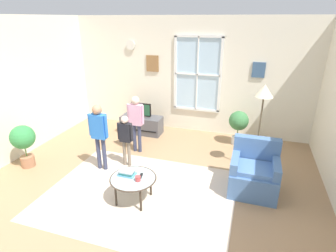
# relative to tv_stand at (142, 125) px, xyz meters

# --- Properties ---
(ground_plane) EXTENTS (6.50, 6.89, 0.02)m
(ground_plane) POSITION_rel_tv_stand_xyz_m (1.01, -2.55, -0.23)
(ground_plane) COLOR #9E7A56
(back_wall) EXTENTS (5.90, 0.17, 2.79)m
(back_wall) POSITION_rel_tv_stand_xyz_m (1.02, 0.65, 1.18)
(back_wall) COLOR silver
(back_wall) RESTS_ON ground_plane
(area_rug) EXTENTS (3.07, 2.38, 0.01)m
(area_rug) POSITION_rel_tv_stand_xyz_m (0.98, -2.38, -0.22)
(area_rug) COLOR #C6B29E
(area_rug) RESTS_ON ground_plane
(tv_stand) EXTENTS (1.03, 0.44, 0.44)m
(tv_stand) POSITION_rel_tv_stand_xyz_m (0.00, 0.00, 0.00)
(tv_stand) COLOR #4C4C51
(tv_stand) RESTS_ON ground_plane
(television) EXTENTS (0.51, 0.08, 0.35)m
(television) POSITION_rel_tv_stand_xyz_m (0.00, -0.00, 0.40)
(television) COLOR #4C4C4C
(television) RESTS_ON tv_stand
(armchair) EXTENTS (0.76, 0.74, 0.87)m
(armchair) POSITION_rel_tv_stand_xyz_m (2.75, -1.69, 0.11)
(armchair) COLOR #476B9E
(armchair) RESTS_ON ground_plane
(coffee_table) EXTENTS (0.73, 0.73, 0.42)m
(coffee_table) POSITION_rel_tv_stand_xyz_m (0.95, -2.57, 0.17)
(coffee_table) COLOR #99B2B7
(coffee_table) RESTS_ON ground_plane
(book_stack) EXTENTS (0.26, 0.18, 0.08)m
(book_stack) POSITION_rel_tv_stand_xyz_m (0.83, -2.52, 0.24)
(book_stack) COLOR #5798BE
(book_stack) RESTS_ON coffee_table
(cup) EXTENTS (0.08, 0.08, 0.08)m
(cup) POSITION_rel_tv_stand_xyz_m (1.06, -2.62, 0.24)
(cup) COLOR #BF3F3F
(cup) RESTS_ON coffee_table
(remote_near_books) EXTENTS (0.06, 0.14, 0.02)m
(remote_near_books) POSITION_rel_tv_stand_xyz_m (1.06, -2.49, 0.21)
(remote_near_books) COLOR black
(remote_near_books) RESTS_ON coffee_table
(person_pink_shirt) EXTENTS (0.38, 0.17, 1.25)m
(person_pink_shirt) POSITION_rel_tv_stand_xyz_m (0.31, -0.98, 0.56)
(person_pink_shirt) COLOR #333851
(person_pink_shirt) RESTS_ON ground_plane
(person_black_shirt) EXTENTS (0.31, 0.14, 1.04)m
(person_black_shirt) POSITION_rel_tv_stand_xyz_m (0.36, -1.60, 0.43)
(person_black_shirt) COLOR #726656
(person_black_shirt) RESTS_ON ground_plane
(person_blue_shirt) EXTENTS (0.39, 0.18, 1.30)m
(person_blue_shirt) POSITION_rel_tv_stand_xyz_m (-0.04, -1.86, 0.59)
(person_blue_shirt) COLOR #333851
(person_blue_shirt) RESTS_ON ground_plane
(potted_plant_by_window) EXTENTS (0.44, 0.44, 0.80)m
(potted_plant_by_window) POSITION_rel_tv_stand_xyz_m (2.35, 0.07, 0.31)
(potted_plant_by_window) COLOR silver
(potted_plant_by_window) RESTS_ON ground_plane
(potted_plant_corner) EXTENTS (0.46, 0.46, 0.86)m
(potted_plant_corner) POSITION_rel_tv_stand_xyz_m (-1.49, -2.23, 0.34)
(potted_plant_corner) COLOR #9E6B4C
(potted_plant_corner) RESTS_ON ground_plane
(floor_lamp) EXTENTS (0.32, 0.32, 1.67)m
(floor_lamp) POSITION_rel_tv_stand_xyz_m (2.77, -0.98, 1.18)
(floor_lamp) COLOR black
(floor_lamp) RESTS_ON ground_plane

